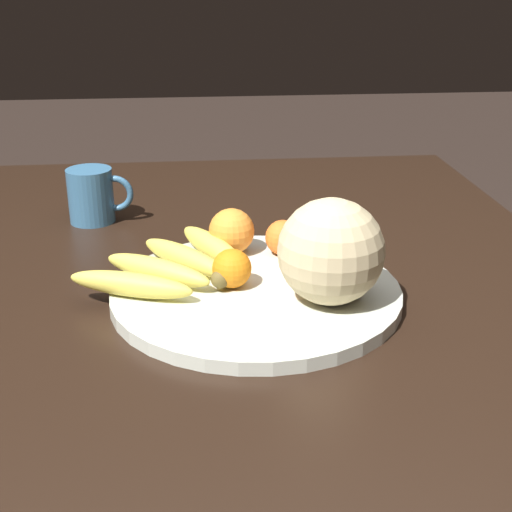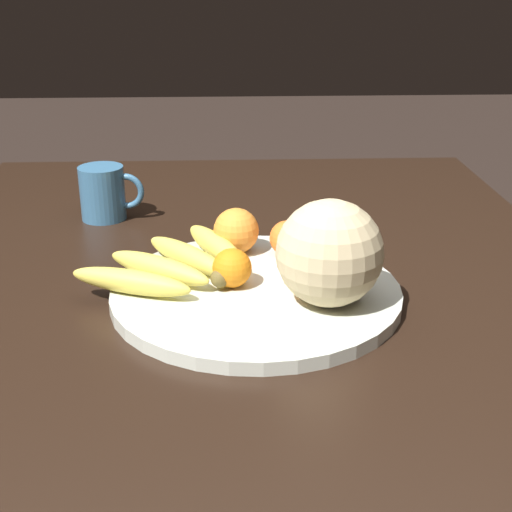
# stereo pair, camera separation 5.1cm
# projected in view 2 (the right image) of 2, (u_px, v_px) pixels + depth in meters

# --- Properties ---
(kitchen_table) EXTENTS (1.65, 1.14, 0.75)m
(kitchen_table) POSITION_uv_depth(u_px,v_px,m) (239.00, 353.00, 1.07)
(kitchen_table) COLOR black
(kitchen_table) RESTS_ON ground_plane
(fruit_bowl) EXTENTS (0.43, 0.43, 0.02)m
(fruit_bowl) POSITION_uv_depth(u_px,v_px,m) (256.00, 292.00, 1.06)
(fruit_bowl) COLOR beige
(fruit_bowl) RESTS_ON kitchen_table
(melon) EXTENTS (0.15, 0.15, 0.15)m
(melon) POSITION_uv_depth(u_px,v_px,m) (329.00, 253.00, 0.98)
(melon) COLOR #C6B284
(melon) RESTS_ON fruit_bowl
(banana_bunch) EXTENTS (0.28, 0.28, 0.04)m
(banana_bunch) POSITION_uv_depth(u_px,v_px,m) (176.00, 262.00, 1.09)
(banana_bunch) COLOR brown
(banana_bunch) RESTS_ON fruit_bowl
(orange_front_left) EXTENTS (0.06, 0.06, 0.06)m
(orange_front_left) POSITION_uv_depth(u_px,v_px,m) (287.00, 238.00, 1.16)
(orange_front_left) COLOR orange
(orange_front_left) RESTS_ON fruit_bowl
(orange_front_right) EXTENTS (0.06, 0.06, 0.06)m
(orange_front_right) POSITION_uv_depth(u_px,v_px,m) (232.00, 268.00, 1.04)
(orange_front_right) COLOR orange
(orange_front_right) RESTS_ON fruit_bowl
(orange_mid_center) EXTENTS (0.07, 0.07, 0.07)m
(orange_mid_center) POSITION_uv_depth(u_px,v_px,m) (237.00, 231.00, 1.16)
(orange_mid_center) COLOR orange
(orange_mid_center) RESTS_ON fruit_bowl
(orange_back_left) EXTENTS (0.06, 0.06, 0.06)m
(orange_back_left) POSITION_uv_depth(u_px,v_px,m) (306.00, 257.00, 1.08)
(orange_back_left) COLOR orange
(orange_back_left) RESTS_ON fruit_bowl
(orange_back_right) EXTENTS (0.07, 0.07, 0.07)m
(orange_back_right) POSITION_uv_depth(u_px,v_px,m) (327.00, 232.00, 1.17)
(orange_back_right) COLOR orange
(orange_back_right) RESTS_ON fruit_bowl
(produce_tag) EXTENTS (0.10, 0.05, 0.00)m
(produce_tag) POSITION_uv_depth(u_px,v_px,m) (283.00, 271.00, 1.10)
(produce_tag) COLOR white
(produce_tag) RESTS_ON fruit_bowl
(ceramic_mug) EXTENTS (0.09, 0.13, 0.10)m
(ceramic_mug) POSITION_uv_depth(u_px,v_px,m) (104.00, 193.00, 1.37)
(ceramic_mug) COLOR #386689
(ceramic_mug) RESTS_ON kitchen_table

